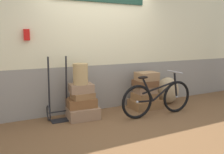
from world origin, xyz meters
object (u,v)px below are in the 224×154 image
Objects in this scene: suitcase_3 at (81,88)px; suitcase_6 at (145,89)px; suitcase_1 at (81,103)px; suitcase_2 at (83,96)px; bicycle at (158,98)px; suitcase_8 at (147,76)px; luggage_trolley at (59,106)px; wicker_basket at (80,74)px; burlap_sack at (167,90)px; suitcase_7 at (145,83)px; suitcase_4 at (145,104)px; suitcase_0 at (83,113)px; suitcase_5 at (145,96)px.

suitcase_6 is at bearing 4.31° from suitcase_3.
suitcase_1 is 0.15m from suitcase_2.
suitcase_2 reaches higher than suitcase_6.
suitcase_2 is 1.49m from bicycle.
luggage_trolley reaches higher than suitcase_8.
suitcase_2 is 0.42m from wicker_basket.
wicker_basket reaches higher than bicycle.
suitcase_7 is at bearing -173.53° from burlap_sack.
luggage_trolley reaches higher than suitcase_4.
suitcase_5 is at bearing 4.61° from suitcase_0.
suitcase_5 is 1.90m from luggage_trolley.
suitcase_8 reaches higher than suitcase_7.
burlap_sack reaches higher than suitcase_0.
wicker_basket is (-1.49, 0.00, 0.45)m from suitcase_6.
suitcase_8 is at bearing -6.48° from suitcase_2.
suitcase_8 is (1.47, -0.01, 0.27)m from suitcase_2.
suitcase_2 is 0.66× the size of burlap_sack.
suitcase_1 is 1.49m from suitcase_7.
luggage_trolley is at bearing 179.12° from burlap_sack.
suitcase_0 is 0.34m from suitcase_2.
wicker_basket reaches higher than suitcase_1.
suitcase_1 is 1.48m from suitcase_5.
suitcase_3 reaches higher than suitcase_1.
suitcase_0 is 1.22× the size of suitcase_7.
suitcase_5 is (1.46, 0.03, -0.19)m from suitcase_2.
suitcase_6 is 0.30m from suitcase_8.
suitcase_2 reaches higher than suitcase_5.
suitcase_8 is 0.28× the size of bicycle.
suitcase_7 reaches higher than suitcase_4.
suitcase_3 is 0.88× the size of suitcase_5.
suitcase_4 is 0.40× the size of bicycle.
bicycle is (-0.06, -0.53, -0.21)m from suitcase_7.
suitcase_3 is 1.11× the size of wicker_basket.
suitcase_8 is at bearing 2.91° from suitcase_0.
suitcase_7 is 1.21× the size of wicker_basket.
suitcase_3 is 0.70× the size of burlap_sack.
luggage_trolley reaches higher than suitcase_2.
luggage_trolley is at bearing -177.69° from suitcase_7.
luggage_trolley is (-1.89, 0.12, -0.29)m from suitcase_7.
suitcase_4 is at bearing -46.91° from suitcase_5.
suitcase_3 is 1.01× the size of suitcase_6.
suitcase_8 is 0.81m from burlap_sack.
wicker_basket is at bearing -178.59° from suitcase_4.
suitcase_5 is 0.46m from suitcase_8.
suitcase_3 is at bearing 53.88° from suitcase_1.
suitcase_0 is 0.76m from wicker_basket.
suitcase_3 is at bearing -11.96° from luggage_trolley.
bicycle is (-0.77, -0.61, 0.04)m from burlap_sack.
luggage_trolley is (-1.91, 0.15, -0.45)m from suitcase_8.
suitcase_3 is at bearing 57.94° from wicker_basket.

